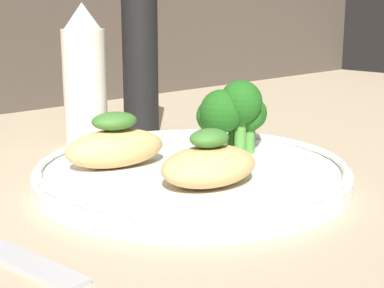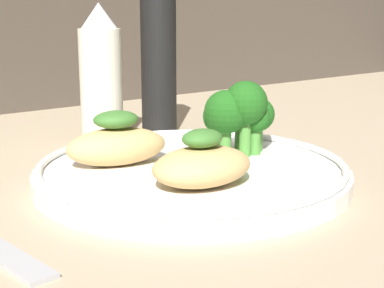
# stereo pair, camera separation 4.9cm
# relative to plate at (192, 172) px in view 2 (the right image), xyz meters

# --- Properties ---
(ground_plane) EXTENTS (1.80, 1.80, 0.01)m
(ground_plane) POSITION_rel_plate_xyz_m (0.00, 0.00, -0.01)
(ground_plane) COLOR tan
(plate) EXTENTS (0.26, 0.26, 0.02)m
(plate) POSITION_rel_plate_xyz_m (0.00, 0.00, 0.00)
(plate) COLOR white
(plate) RESTS_ON ground_plane
(grilled_meat_front) EXTENTS (0.08, 0.06, 0.04)m
(grilled_meat_front) POSITION_rel_plate_xyz_m (-0.03, -0.04, 0.02)
(grilled_meat_front) COLOR tan
(grilled_meat_front) RESTS_ON plate
(grilled_meat_middle) EXTENTS (0.09, 0.06, 0.05)m
(grilled_meat_middle) POSITION_rel_plate_xyz_m (-0.05, 0.05, 0.02)
(grilled_meat_middle) COLOR tan
(grilled_meat_middle) RESTS_ON plate
(broccoli_bunch) EXTENTS (0.07, 0.07, 0.07)m
(broccoli_bunch) POSITION_rel_plate_xyz_m (0.06, 0.01, 0.04)
(broccoli_bunch) COLOR #4C8E38
(broccoli_bunch) RESTS_ON plate
(sauce_bottle) EXTENTS (0.05, 0.05, 0.15)m
(sauce_bottle) POSITION_rel_plate_xyz_m (0.02, 0.18, 0.06)
(sauce_bottle) COLOR silver
(sauce_bottle) RESTS_ON ground_plane
(pepper_grinder) EXTENTS (0.04, 0.04, 0.19)m
(pepper_grinder) POSITION_rel_plate_xyz_m (0.10, 0.18, 0.08)
(pepper_grinder) COLOR black
(pepper_grinder) RESTS_ON ground_plane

